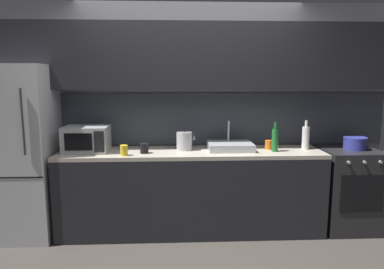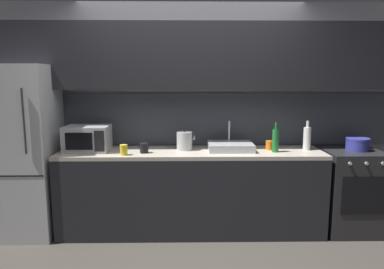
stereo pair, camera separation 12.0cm
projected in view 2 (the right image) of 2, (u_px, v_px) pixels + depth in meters
name	position (u px, v px, depth m)	size (l,w,h in m)	color
back_wall	(191.00, 89.00, 4.01)	(4.55, 0.44, 2.50)	slate
counter_run	(191.00, 191.00, 3.90)	(2.81, 0.60, 0.90)	black
refrigerator	(23.00, 151.00, 3.80)	(0.68, 0.69, 1.81)	#B7BABF
oven_range	(350.00, 190.00, 3.92)	(0.60, 0.62, 0.90)	#232326
microwave	(88.00, 138.00, 3.80)	(0.46, 0.35, 0.27)	#A8AAAF
sink_basin	(230.00, 146.00, 3.85)	(0.48, 0.38, 0.30)	#ADAFB5
kettle	(185.00, 141.00, 3.86)	(0.20, 0.17, 0.22)	#B7BABF
wine_bottle_green	(276.00, 140.00, 3.75)	(0.07, 0.07, 0.31)	#1E6B2D
wine_bottle_white	(307.00, 138.00, 3.86)	(0.08, 0.08, 0.32)	silver
mug_dark	(144.00, 148.00, 3.71)	(0.09, 0.09, 0.10)	black
mug_orange	(270.00, 145.00, 3.88)	(0.09, 0.09, 0.10)	orange
mug_yellow	(124.00, 150.00, 3.61)	(0.08, 0.08, 0.11)	gold
cooking_pot	(358.00, 144.00, 3.84)	(0.24, 0.24, 0.13)	#333899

